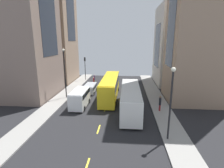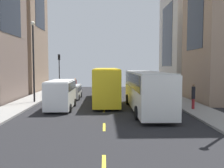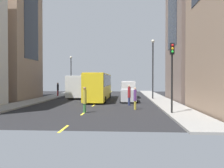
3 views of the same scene
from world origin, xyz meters
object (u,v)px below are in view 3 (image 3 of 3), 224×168
at_px(pedestrian_waiting_curb, 58,89).
at_px(traffic_light_near_corner, 172,64).
at_px(pedestrian_crossing_mid, 135,98).
at_px(streetcar_yellow, 99,85).
at_px(pedestrian_walking_far, 85,99).
at_px(city_bus_white, 82,85).
at_px(car_silver_0, 129,94).
at_px(delivery_van_white, 128,88).
at_px(pedestrian_crossing_near, 129,95).

xyz_separation_m(pedestrian_waiting_curb, traffic_light_near_corner, (14.83, -18.67, 2.70)).
bearing_deg(pedestrian_waiting_curb, pedestrian_crossing_mid, -153.74).
height_order(streetcar_yellow, pedestrian_walking_far, streetcar_yellow).
bearing_deg(pedestrian_waiting_curb, streetcar_yellow, -138.81).
bearing_deg(city_bus_white, car_silver_0, -47.63).
relative_size(city_bus_white, delivery_van_white, 2.26).
height_order(pedestrian_crossing_near, pedestrian_walking_far, pedestrian_crossing_near).
bearing_deg(delivery_van_white, pedestrian_crossing_near, -90.07).
distance_m(streetcar_yellow, pedestrian_crossing_near, 7.68).
xyz_separation_m(streetcar_yellow, pedestrian_walking_far, (0.25, -12.28, -0.95)).
height_order(streetcar_yellow, traffic_light_near_corner, traffic_light_near_corner).
bearing_deg(delivery_van_white, pedestrian_waiting_curb, 174.97).
distance_m(city_bus_white, delivery_van_white, 7.55).
relative_size(car_silver_0, traffic_light_near_corner, 0.78).
height_order(city_bus_white, traffic_light_near_corner, traffic_light_near_corner).
relative_size(pedestrian_crossing_mid, pedestrian_walking_far, 0.95).
bearing_deg(pedestrian_crossing_mid, city_bus_white, -106.99).
relative_size(delivery_van_white, pedestrian_crossing_near, 2.36).
xyz_separation_m(city_bus_white, streetcar_yellow, (3.40, -5.66, 0.12)).
bearing_deg(delivery_van_white, traffic_light_near_corner, -79.48).
bearing_deg(pedestrian_crossing_near, traffic_light_near_corner, -156.73).
bearing_deg(car_silver_0, pedestrian_crossing_mid, -85.89).
distance_m(delivery_van_white, pedestrian_crossing_mid, 14.65).
xyz_separation_m(streetcar_yellow, car_silver_0, (4.04, -2.49, -1.17)).
distance_m(city_bus_white, car_silver_0, 11.08).
height_order(city_bus_white, delivery_van_white, city_bus_white).
height_order(car_silver_0, traffic_light_near_corner, traffic_light_near_corner).
bearing_deg(streetcar_yellow, pedestrian_waiting_curb, 142.53).
bearing_deg(streetcar_yellow, delivery_van_white, 49.19).
bearing_deg(pedestrian_walking_far, pedestrian_waiting_curb, 147.79).
distance_m(city_bus_white, streetcar_yellow, 6.60).
bearing_deg(city_bus_white, pedestrian_crossing_near, -58.35).
distance_m(car_silver_0, traffic_light_near_corner, 11.38).
bearing_deg(pedestrian_waiting_curb, traffic_light_near_corner, -152.88).
relative_size(city_bus_white, pedestrian_crossing_near, 5.33).
height_order(city_bus_white, pedestrian_crossing_mid, city_bus_white).
bearing_deg(traffic_light_near_corner, streetcar_yellow, 119.60).
bearing_deg(pedestrian_crossing_mid, pedestrian_crossing_near, -125.73).
height_order(car_silver_0, pedestrian_walking_far, pedestrian_walking_far).
bearing_deg(delivery_van_white, streetcar_yellow, -130.81).
bearing_deg(pedestrian_crossing_mid, traffic_light_near_corner, 88.52).
distance_m(pedestrian_walking_far, traffic_light_near_corner, 7.67).
height_order(pedestrian_waiting_curb, traffic_light_near_corner, traffic_light_near_corner).
bearing_deg(city_bus_white, traffic_light_near_corner, -59.97).
relative_size(streetcar_yellow, pedestrian_walking_far, 5.77).
bearing_deg(pedestrian_crossing_mid, streetcar_yellow, -109.34).
height_order(streetcar_yellow, delivery_van_white, streetcar_yellow).
height_order(pedestrian_crossing_mid, pedestrian_walking_far, pedestrian_walking_far).
bearing_deg(traffic_light_near_corner, city_bus_white, 120.03).
distance_m(streetcar_yellow, car_silver_0, 4.89).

